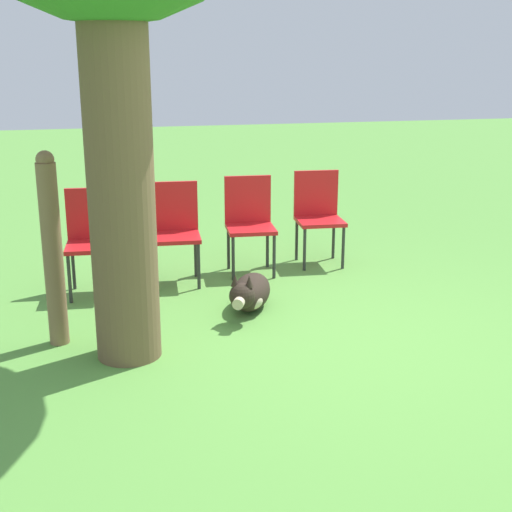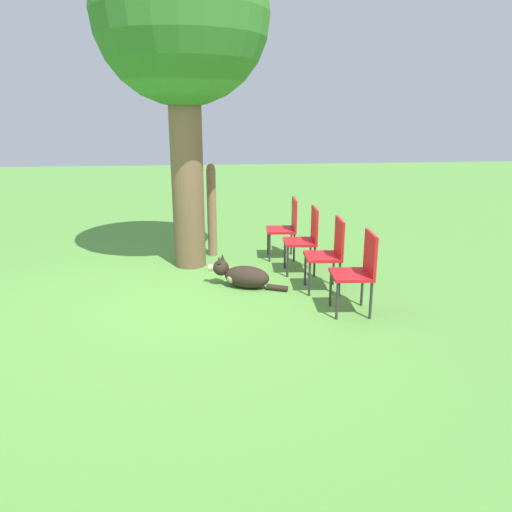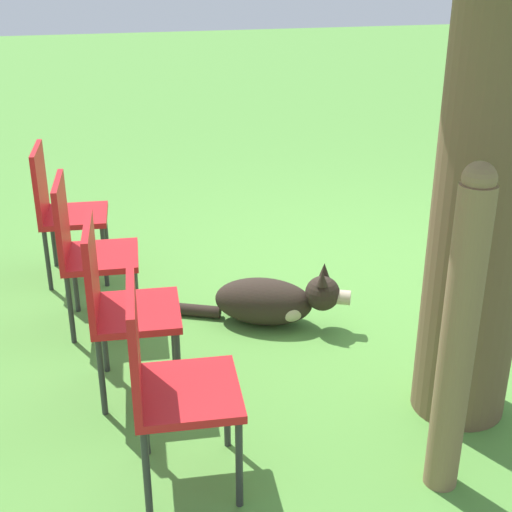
# 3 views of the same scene
# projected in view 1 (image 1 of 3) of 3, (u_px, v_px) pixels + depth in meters

# --- Properties ---
(ground_plane) EXTENTS (30.00, 30.00, 0.00)m
(ground_plane) POSITION_uv_depth(u_px,v_px,m) (309.00, 342.00, 5.18)
(ground_plane) COLOR #56933D
(dog) EXTENTS (0.98, 0.53, 0.39)m
(dog) POSITION_uv_depth(u_px,v_px,m) (250.00, 293.00, 5.76)
(dog) COLOR #2D231C
(dog) RESTS_ON ground_plane
(fence_post) EXTENTS (0.14, 0.14, 1.39)m
(fence_post) POSITION_uv_depth(u_px,v_px,m) (52.00, 249.00, 4.97)
(fence_post) COLOR #846647
(fence_post) RESTS_ON ground_plane
(red_chair_0) EXTENTS (0.45, 0.47, 0.90)m
(red_chair_0) POSITION_uv_depth(u_px,v_px,m) (318.00, 211.00, 6.98)
(red_chair_0) COLOR red
(red_chair_0) RESTS_ON ground_plane
(red_chair_1) EXTENTS (0.45, 0.47, 0.90)m
(red_chair_1) POSITION_uv_depth(u_px,v_px,m) (249.00, 218.00, 6.69)
(red_chair_1) COLOR red
(red_chair_1) RESTS_ON ground_plane
(red_chair_2) EXTENTS (0.45, 0.47, 0.90)m
(red_chair_2) POSITION_uv_depth(u_px,v_px,m) (174.00, 226.00, 6.40)
(red_chair_2) COLOR red
(red_chair_2) RESTS_ON ground_plane
(red_chair_3) EXTENTS (0.45, 0.47, 0.90)m
(red_chair_3) POSITION_uv_depth(u_px,v_px,m) (92.00, 234.00, 6.11)
(red_chair_3) COLOR red
(red_chair_3) RESTS_ON ground_plane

